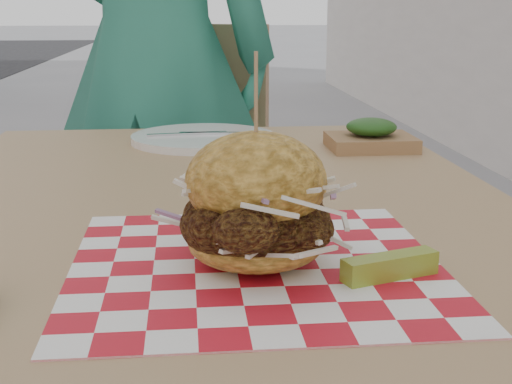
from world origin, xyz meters
TOP-DOWN VIEW (x-y plane):
  - diner at (0.01, 1.25)m, footprint 0.73×0.57m
  - patio_table at (0.12, 0.26)m, footprint 0.80×1.20m
  - patio_chair at (0.16, 1.33)m, footprint 0.54×0.55m
  - paper_liner at (0.16, 0.02)m, footprint 0.36×0.36m
  - sandwich at (0.16, 0.02)m, footprint 0.18×0.18m
  - pickle_spear at (0.28, -0.02)m, footprint 0.10×0.05m
  - place_setting at (0.12, 0.69)m, footprint 0.27×0.27m
  - kraft_tray at (0.42, 0.60)m, footprint 0.15×0.12m

SIDE VIEW (x-z plane):
  - patio_chair at x=0.16m, z-range 0.08..1.03m
  - patio_table at x=0.12m, z-range 0.30..1.05m
  - paper_liner at x=0.16m, z-range 0.75..0.75m
  - place_setting at x=0.12m, z-range 0.75..0.77m
  - pickle_spear at x=0.28m, z-range 0.75..0.77m
  - kraft_tray at x=0.42m, z-range 0.74..0.80m
  - sandwich at x=0.16m, z-range 0.71..0.91m
  - diner at x=0.01m, z-range 0.00..1.76m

